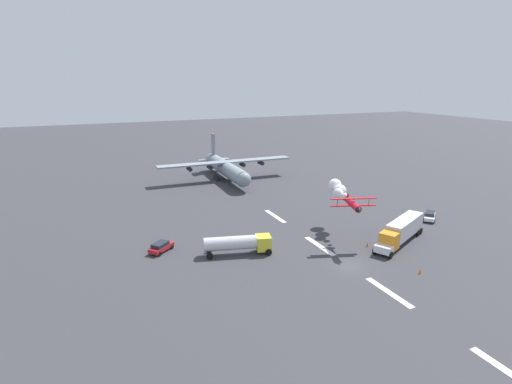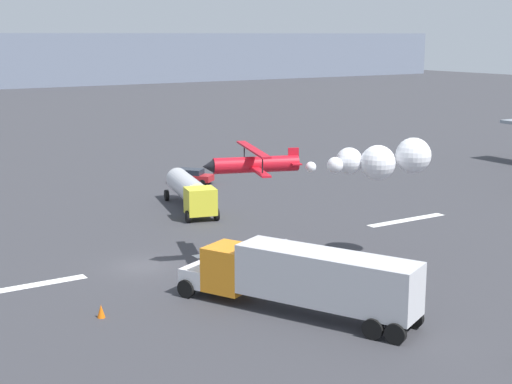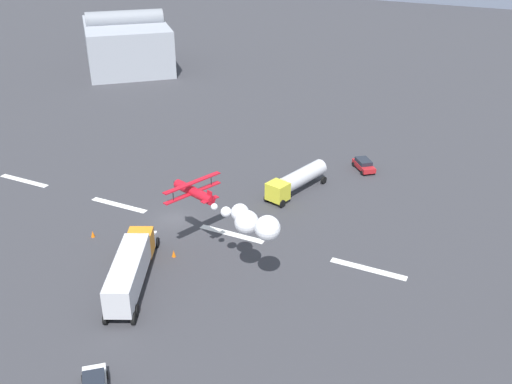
{
  "view_description": "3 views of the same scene",
  "coord_description": "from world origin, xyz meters",
  "px_view_note": "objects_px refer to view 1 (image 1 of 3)",
  "views": [
    {
      "loc": [
        -42.2,
        33.52,
        25.69
      ],
      "look_at": [
        33.02,
        0.0,
        2.55
      ],
      "focal_mm": 28.12,
      "sensor_mm": 36.0,
      "label": 1
    },
    {
      "loc": [
        -19.63,
        -44.93,
        15.13
      ],
      "look_at": [
        6.1,
        -4.52,
        5.16
      ],
      "focal_mm": 53.3,
      "sensor_mm": 36.0,
      "label": 2
    },
    {
      "loc": [
        35.74,
        -50.26,
        34.08
      ],
      "look_at": [
        10.09,
        1.86,
        4.97
      ],
      "focal_mm": 41.27,
      "sensor_mm": 36.0,
      "label": 3
    }
  ],
  "objects_px": {
    "semi_truck_orange": "(401,230)",
    "traffic_cone_near": "(420,271)",
    "stunt_biplane_red": "(340,192)",
    "traffic_cone_far": "(367,244)",
    "followme_car_yellow": "(430,216)",
    "airport_staff_sedan": "(161,247)",
    "cargo_transport_plane": "(227,168)",
    "fuel_tanker_truck": "(239,243)"
  },
  "relations": [
    {
      "from": "traffic_cone_near",
      "to": "followme_car_yellow",
      "type": "bearing_deg",
      "value": -49.43
    },
    {
      "from": "airport_staff_sedan",
      "to": "fuel_tanker_truck",
      "type": "bearing_deg",
      "value": -118.32
    },
    {
      "from": "fuel_tanker_truck",
      "to": "traffic_cone_far",
      "type": "height_order",
      "value": "fuel_tanker_truck"
    },
    {
      "from": "fuel_tanker_truck",
      "to": "cargo_transport_plane",
      "type": "bearing_deg",
      "value": -17.92
    },
    {
      "from": "stunt_biplane_red",
      "to": "followme_car_yellow",
      "type": "distance_m",
      "value": 20.06
    },
    {
      "from": "semi_truck_orange",
      "to": "followme_car_yellow",
      "type": "distance_m",
      "value": 14.48
    },
    {
      "from": "stunt_biplane_red",
      "to": "semi_truck_orange",
      "type": "distance_m",
      "value": 11.78
    },
    {
      "from": "stunt_biplane_red",
      "to": "fuel_tanker_truck",
      "type": "height_order",
      "value": "stunt_biplane_red"
    },
    {
      "from": "traffic_cone_near",
      "to": "airport_staff_sedan",
      "type": "bearing_deg",
      "value": 54.83
    },
    {
      "from": "followme_car_yellow",
      "to": "traffic_cone_far",
      "type": "height_order",
      "value": "followme_car_yellow"
    },
    {
      "from": "stunt_biplane_red",
      "to": "cargo_transport_plane",
      "type": "bearing_deg",
      "value": 7.64
    },
    {
      "from": "cargo_transport_plane",
      "to": "fuel_tanker_truck",
      "type": "xyz_separation_m",
      "value": [
        -44.36,
        14.34,
        -1.51
      ]
    },
    {
      "from": "airport_staff_sedan",
      "to": "stunt_biplane_red",
      "type": "bearing_deg",
      "value": -96.18
    },
    {
      "from": "semi_truck_orange",
      "to": "traffic_cone_far",
      "type": "xyz_separation_m",
      "value": [
        0.8,
        6.03,
        -1.75
      ]
    },
    {
      "from": "stunt_biplane_red",
      "to": "traffic_cone_far",
      "type": "xyz_separation_m",
      "value": [
        -8.19,
        0.16,
        -6.61
      ]
    },
    {
      "from": "semi_truck_orange",
      "to": "stunt_biplane_red",
      "type": "bearing_deg",
      "value": 33.13
    },
    {
      "from": "airport_staff_sedan",
      "to": "traffic_cone_near",
      "type": "height_order",
      "value": "airport_staff_sedan"
    },
    {
      "from": "stunt_biplane_red",
      "to": "airport_staff_sedan",
      "type": "bearing_deg",
      "value": 83.82
    },
    {
      "from": "followme_car_yellow",
      "to": "airport_staff_sedan",
      "type": "relative_size",
      "value": 1.05
    },
    {
      "from": "airport_staff_sedan",
      "to": "traffic_cone_near",
      "type": "bearing_deg",
      "value": -125.17
    },
    {
      "from": "stunt_biplane_red",
      "to": "airport_staff_sedan",
      "type": "xyz_separation_m",
      "value": [
        3.31,
        30.62,
        -6.17
      ]
    },
    {
      "from": "semi_truck_orange",
      "to": "fuel_tanker_truck",
      "type": "distance_m",
      "value": 26.66
    },
    {
      "from": "fuel_tanker_truck",
      "to": "followme_car_yellow",
      "type": "bearing_deg",
      "value": -90.51
    },
    {
      "from": "semi_truck_orange",
      "to": "traffic_cone_far",
      "type": "distance_m",
      "value": 6.33
    },
    {
      "from": "airport_staff_sedan",
      "to": "traffic_cone_near",
      "type": "xyz_separation_m",
      "value": [
        -21.88,
        -31.06,
        -0.44
      ]
    },
    {
      "from": "airport_staff_sedan",
      "to": "traffic_cone_far",
      "type": "distance_m",
      "value": 32.56
    },
    {
      "from": "cargo_transport_plane",
      "to": "traffic_cone_far",
      "type": "relative_size",
      "value": 48.04
    },
    {
      "from": "followme_car_yellow",
      "to": "traffic_cone_near",
      "type": "height_order",
      "value": "followme_car_yellow"
    },
    {
      "from": "airport_staff_sedan",
      "to": "followme_car_yellow",
      "type": "bearing_deg",
      "value": -97.01
    },
    {
      "from": "stunt_biplane_red",
      "to": "airport_staff_sedan",
      "type": "relative_size",
      "value": 3.35
    },
    {
      "from": "followme_car_yellow",
      "to": "traffic_cone_near",
      "type": "bearing_deg",
      "value": 130.57
    },
    {
      "from": "traffic_cone_near",
      "to": "traffic_cone_far",
      "type": "bearing_deg",
      "value": 3.32
    },
    {
      "from": "semi_truck_orange",
      "to": "airport_staff_sedan",
      "type": "height_order",
      "value": "semi_truck_orange"
    },
    {
      "from": "followme_car_yellow",
      "to": "airport_staff_sedan",
      "type": "xyz_separation_m",
      "value": [
        6.09,
        49.5,
        -0.0
      ]
    },
    {
      "from": "fuel_tanker_truck",
      "to": "followme_car_yellow",
      "type": "distance_m",
      "value": 38.86
    },
    {
      "from": "fuel_tanker_truck",
      "to": "traffic_cone_near",
      "type": "xyz_separation_m",
      "value": [
        -16.14,
        -20.41,
        -1.38
      ]
    },
    {
      "from": "followme_car_yellow",
      "to": "traffic_cone_far",
      "type": "distance_m",
      "value": 19.8
    },
    {
      "from": "followme_car_yellow",
      "to": "traffic_cone_near",
      "type": "relative_size",
      "value": 6.16
    },
    {
      "from": "cargo_transport_plane",
      "to": "followme_car_yellow",
      "type": "relative_size",
      "value": 7.8
    },
    {
      "from": "traffic_cone_near",
      "to": "fuel_tanker_truck",
      "type": "bearing_deg",
      "value": 51.65
    },
    {
      "from": "semi_truck_orange",
      "to": "traffic_cone_near",
      "type": "height_order",
      "value": "semi_truck_orange"
    },
    {
      "from": "fuel_tanker_truck",
      "to": "stunt_biplane_red",
      "type": "bearing_deg",
      "value": -83.06
    }
  ]
}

